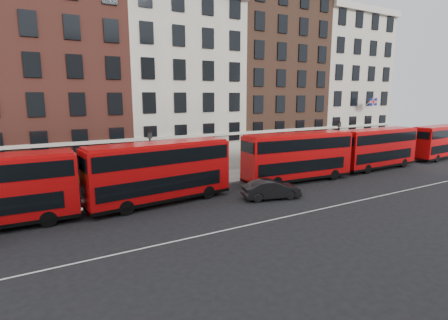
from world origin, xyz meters
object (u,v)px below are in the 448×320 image
bus_b (159,171)px  car_front (271,189)px  bus_d (377,148)px  bus_e (440,141)px  bus_c (297,156)px  traffic_light (385,142)px

bus_b → car_front: bearing=-28.4°
bus_b → bus_d: bearing=-5.7°
bus_e → bus_c: bearing=175.9°
bus_e → traffic_light: bus_e is taller
bus_d → car_front: bearing=-170.1°
bus_d → car_front: 18.21m
bus_e → traffic_light: size_ratio=3.28×
car_front → traffic_light: traffic_light is taller
bus_b → bus_d: size_ratio=1.05×
bus_c → bus_e: 24.98m
traffic_light → bus_b: bearing=-174.5°
bus_b → bus_c: 14.07m
bus_b → car_front: size_ratio=2.44×
bus_d → traffic_light: size_ratio=3.37×
bus_e → car_front: (-30.80, -3.46, -1.60)m
bus_d → bus_b: bearing=178.9°
bus_d → bus_e: bus_d is taller
bus_e → car_front: size_ratio=2.25×
bus_b → traffic_light: (31.79, 3.09, -0.12)m
bus_b → bus_e: (39.04, 0.00, -0.19)m
bus_c → bus_e: bus_c is taller
bus_b → traffic_light: bearing=-0.1°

